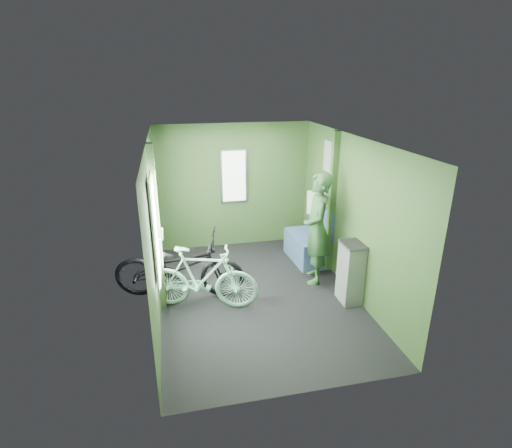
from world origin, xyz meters
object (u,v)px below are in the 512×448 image
Objects in this scene: bicycle_black at (181,297)px; bicycle_mint at (203,308)px; waste_box at (351,273)px; passenger at (317,229)px; bench_seat at (308,244)px.

bicycle_black is 0.47m from bicycle_mint.
passenger is at bearing 110.39° from waste_box.
bench_seat is at bearing -42.33° from bicycle_mint.
bicycle_mint is 1.74× the size of waste_box.
bicycle_black is at bearing -72.72° from passenger.
bicycle_mint is (0.29, -0.37, 0.00)m from bicycle_black.
passenger reaches higher than waste_box.
waste_box is 0.91× the size of bench_seat.
waste_box is 1.45m from bench_seat.
waste_box is at bearing -92.04° from bicycle_black.
bicycle_black is at bearing 165.10° from waste_box.
waste_box reaches higher than bicycle_mint.
bench_seat is at bearing -57.60° from bicycle_black.
passenger is (1.82, 0.45, 0.87)m from bicycle_mint.
bench_seat reaches higher than waste_box.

